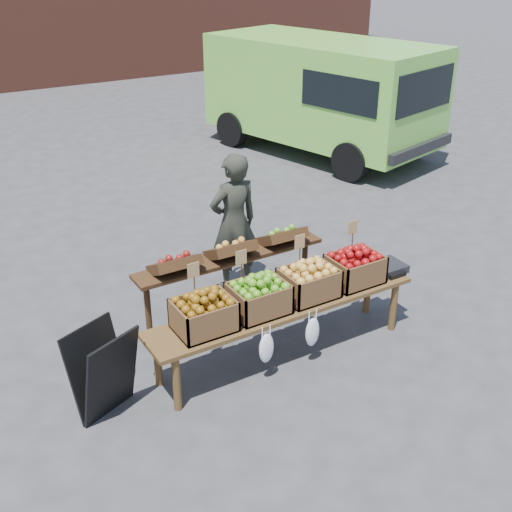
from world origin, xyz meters
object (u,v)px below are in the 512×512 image
display_bench (283,330)px  crate_russet_pears (259,298)px  back_table (231,281)px  crate_green_apples (355,269)px  chalkboard_sign (104,372)px  weighing_scale (387,267)px  delivery_van (320,97)px  crate_golden_apples (204,315)px  vendor (234,223)px  crate_red_apples (309,283)px

display_bench → crate_russet_pears: size_ratio=5.40×
back_table → crate_green_apples: back_table is taller
chalkboard_sign → weighing_scale: size_ratio=2.36×
chalkboard_sign → delivery_van: bearing=17.6°
crate_green_apples → display_bench: bearing=180.0°
display_bench → crate_golden_apples: (-0.82, 0.00, 0.42)m
back_table → crate_golden_apples: 1.00m
vendor → display_bench: size_ratio=0.59×
back_table → vendor: bearing=58.5°
crate_russet_pears → back_table: bearing=80.8°
crate_green_apples → weighing_scale: crate_green_apples is taller
chalkboard_sign → back_table: 1.69m
chalkboard_sign → weighing_scale: 2.98m
chalkboard_sign → back_table: back_table is taller
vendor → display_bench: 1.53m
crate_golden_apples → weighing_scale: (2.08, 0.00, -0.10)m
vendor → crate_red_apples: size_ratio=3.17×
back_table → crate_russet_pears: (-0.12, -0.72, 0.19)m
crate_golden_apples → crate_red_apples: size_ratio=1.00×
vendor → crate_green_apples: bearing=111.0°
chalkboard_sign → crate_russet_pears: crate_russet_pears is taller
crate_golden_apples → delivery_van: bearing=45.8°
crate_green_apples → delivery_van: bearing=57.0°
crate_red_apples → crate_green_apples: (0.55, 0.00, 0.00)m
weighing_scale → display_bench: bearing=180.0°
back_table → crate_golden_apples: back_table is taller
back_table → weighing_scale: back_table is taller
display_bench → crate_russet_pears: crate_russet_pears is taller
chalkboard_sign → weighing_scale: (2.97, -0.08, 0.21)m
crate_green_apples → crate_russet_pears: bearing=180.0°
delivery_van → chalkboard_sign: size_ratio=5.56×
delivery_van → crate_green_apples: size_ratio=8.94×
back_table → crate_russet_pears: back_table is taller
delivery_van → vendor: delivery_van is taller
display_bench → weighing_scale: 1.29m
delivery_van → vendor: size_ratio=2.82×
crate_green_apples → vendor: bearing=111.4°
vendor → crate_russet_pears: bearing=68.5°
chalkboard_sign → crate_golden_apples: (0.89, -0.08, 0.31)m
display_bench → crate_green_apples: bearing=0.0°
chalkboard_sign → crate_green_apples: crate_green_apples is taller
display_bench → crate_green_apples: (0.82, 0.00, 0.42)m
crate_red_apples → vendor: bearing=90.2°
back_table → crate_russet_pears: size_ratio=4.20×
chalkboard_sign → crate_golden_apples: crate_golden_apples is taller
chalkboard_sign → display_bench: (1.72, -0.08, -0.12)m
vendor → chalkboard_sign: bearing=33.4°
back_table → weighing_scale: 1.58m
back_table → delivery_van: bearing=45.5°
weighing_scale → vendor: bearing=124.7°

